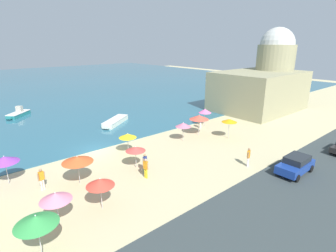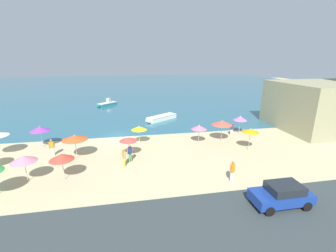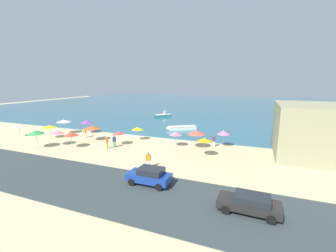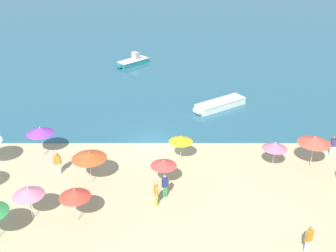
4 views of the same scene
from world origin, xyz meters
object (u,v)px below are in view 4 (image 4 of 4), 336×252
beach_umbrella_7 (76,193)px  beach_umbrella_2 (41,130)px  beach_umbrella_6 (29,192)px  bather_0 (166,185)px  bather_1 (310,239)px  beach_umbrella_1 (90,155)px  beach_umbrella_8 (182,139)px  beach_umbrella_0 (316,140)px  skiff_nearshore (221,104)px  bather_2 (157,192)px  bather_3 (59,162)px  beach_umbrella_9 (276,146)px  skiff_offshore (134,61)px  beach_umbrella_10 (165,163)px  bather_4 (334,145)px

beach_umbrella_7 → beach_umbrella_2: bearing=117.8°
beach_umbrella_6 → beach_umbrella_7: size_ratio=0.99×
bather_0 → bather_1: size_ratio=0.96×
beach_umbrella_1 → beach_umbrella_8: bearing=23.9°
beach_umbrella_0 → beach_umbrella_2: beach_umbrella_0 is taller
beach_umbrella_0 → beach_umbrella_8: (-9.72, 0.85, -0.38)m
beach_umbrella_2 → skiff_nearshore: (14.90, 9.03, -1.76)m
bather_2 → bather_3: (-7.21, 3.71, 0.00)m
bather_1 → beach_umbrella_9: bearing=89.8°
bather_2 → skiff_offshore: bearing=97.2°
beach_umbrella_1 → beach_umbrella_9: beach_umbrella_1 is taller
beach_umbrella_1 → beach_umbrella_2: size_ratio=0.99×
beach_umbrella_7 → bather_1: 13.68m
beach_umbrella_0 → beach_umbrella_2: size_ratio=1.05×
beach_umbrella_9 → bather_3: size_ratio=1.27×
beach_umbrella_10 → bather_4: bearing=17.7°
beach_umbrella_6 → bather_3: size_ratio=1.30×
beach_umbrella_6 → beach_umbrella_9: size_ratio=1.03×
beach_umbrella_7 → beach_umbrella_8: beach_umbrella_7 is taller
beach_umbrella_9 → skiff_offshore: bearing=116.5°
beach_umbrella_9 → bather_2: (-8.54, -4.42, -0.96)m
beach_umbrella_2 → bather_3: size_ratio=1.39×
beach_umbrella_0 → bather_2: (-11.44, -4.66, -1.28)m
beach_umbrella_2 → bather_3: 3.49m
beach_umbrella_0 → bather_0: beach_umbrella_0 is taller
bather_2 → beach_umbrella_8: bearing=72.6°
bather_3 → beach_umbrella_7: bearing=-65.7°
beach_umbrella_1 → skiff_offshore: 26.25m
beach_umbrella_7 → beach_umbrella_10: (5.30, 3.73, -0.20)m
beach_umbrella_1 → beach_umbrella_10: size_ratio=1.18×
beach_umbrella_2 → beach_umbrella_9: 17.72m
beach_umbrella_7 → bather_2: bearing=17.7°
beach_umbrella_1 → bather_1: size_ratio=1.37×
skiff_nearshore → beach_umbrella_0: bearing=-62.6°
skiff_nearshore → beach_umbrella_9: bearing=-76.3°
bather_0 → bather_3: bearing=160.2°
beach_umbrella_6 → bather_2: 7.87m
bather_4 → skiff_offshore: size_ratio=0.42×
beach_umbrella_2 → beach_umbrella_8: size_ratio=1.14×
beach_umbrella_10 → skiff_nearshore: beach_umbrella_10 is taller
beach_umbrella_0 → bather_3: bearing=-177.1°
beach_umbrella_8 → bather_2: size_ratio=1.23×
beach_umbrella_10 → bather_4: (13.15, 4.20, -0.88)m
bather_2 → beach_umbrella_2: bearing=144.6°
bather_0 → skiff_offshore: bearing=98.6°
beach_umbrella_6 → bather_3: beach_umbrella_6 is taller
beach_umbrella_6 → bather_3: 5.18m
beach_umbrella_9 → bather_1: beach_umbrella_9 is taller
bather_0 → skiff_nearshore: size_ratio=0.32×
beach_umbrella_2 → skiff_offshore: 23.11m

